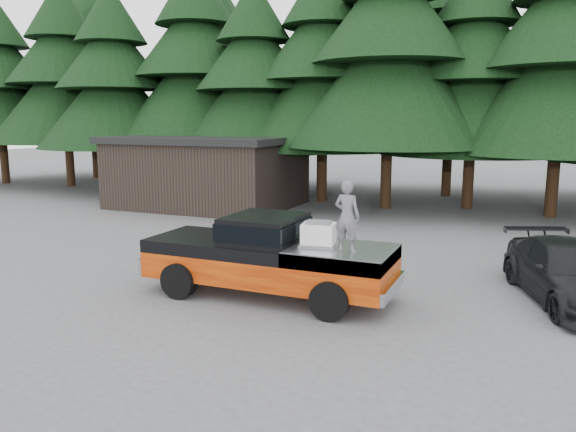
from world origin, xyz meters
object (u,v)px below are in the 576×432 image
at_px(air_compressor, 319,235).
at_px(parked_car, 570,273).
at_px(pickup_truck, 269,268).
at_px(utility_building, 208,171).
at_px(man_on_bed, 347,216).

relative_size(air_compressor, parked_car, 0.15).
distance_m(pickup_truck, utility_building, 14.37).
xyz_separation_m(pickup_truck, air_compressor, (1.25, -0.05, 0.91)).
xyz_separation_m(pickup_truck, parked_car, (6.47, 2.31, 0.02)).
bearing_deg(air_compressor, pickup_truck, 168.53).
relative_size(man_on_bed, utility_building, 0.18).
bearing_deg(utility_building, parked_car, -31.41).
height_order(man_on_bed, utility_building, utility_building).
relative_size(air_compressor, utility_building, 0.09).
bearing_deg(air_compressor, man_on_bed, -27.68).
bearing_deg(man_on_bed, utility_building, -41.58).
bearing_deg(parked_car, utility_building, 129.16).
distance_m(pickup_truck, air_compressor, 1.55).
height_order(pickup_truck, parked_car, parked_car).
height_order(air_compressor, man_on_bed, man_on_bed).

